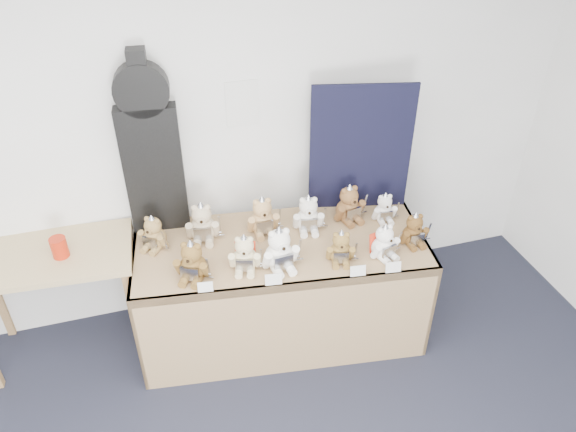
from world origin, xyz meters
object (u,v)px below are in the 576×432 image
object	(u,v)px
guitar_case	(151,148)
teddy_front_centre	(280,251)
teddy_back_left	(203,224)
side_table	(53,270)
teddy_front_end	(414,231)
teddy_front_left	(245,255)
teddy_back_right	(349,205)
teddy_front_right	(341,248)
teddy_front_far_right	(384,243)
teddy_back_end	(384,209)
teddy_back_centre_left	(263,217)
teddy_back_centre_right	(308,215)
display_table	(283,271)
teddy_front_far_left	(192,262)
teddy_back_far_left	(154,234)
red_cup	(59,247)

from	to	relation	value
guitar_case	teddy_front_centre	xyz separation A→B (m)	(0.63, -0.63, -0.46)
teddy_front_centre	teddy_back_left	world-z (taller)	teddy_front_centre
side_table	teddy_front_end	size ratio (longest dim) A/B	4.18
teddy_front_left	teddy_back_right	bearing A→B (deg)	36.45
teddy_front_right	teddy_front_far_right	size ratio (longest dim) A/B	0.95
guitar_case	teddy_back_end	size ratio (longest dim) A/B	5.28
teddy_back_left	side_table	bearing A→B (deg)	-172.50
teddy_front_far_right	teddy_back_centre_left	distance (m)	0.79
guitar_case	teddy_front_left	distance (m)	0.87
teddy_front_left	teddy_back_right	size ratio (longest dim) A/B	0.92
teddy_front_right	teddy_front_end	bearing A→B (deg)	19.46
guitar_case	side_table	bearing A→B (deg)	-160.61
teddy_back_centre_right	teddy_front_far_right	bearing A→B (deg)	-36.44
teddy_front_left	teddy_back_centre_right	bearing A→B (deg)	44.65
teddy_front_far_right	display_table	bearing A→B (deg)	143.99
display_table	teddy_back_right	distance (m)	0.62
teddy_front_centre	teddy_back_centre_left	bearing A→B (deg)	86.55
display_table	teddy_front_far_left	world-z (taller)	teddy_front_far_left
teddy_back_centre_right	teddy_back_far_left	bearing A→B (deg)	-174.15
guitar_case	display_table	bearing A→B (deg)	-29.44
red_cup	teddy_back_far_left	world-z (taller)	teddy_back_far_left
teddy_back_centre_left	teddy_back_end	xyz separation A→B (m)	(0.81, -0.10, -0.03)
teddy_front_end	teddy_back_right	bearing A→B (deg)	128.94
teddy_back_end	teddy_back_far_left	size ratio (longest dim) A/B	0.89
teddy_back_right	teddy_back_far_left	distance (m)	1.28
display_table	teddy_back_centre_left	world-z (taller)	teddy_back_centre_left
guitar_case	teddy_front_end	bearing A→B (deg)	-17.16
red_cup	teddy_front_far_left	xyz separation A→B (m)	(0.74, -0.37, 0.00)
guitar_case	red_cup	bearing A→B (deg)	-155.03
red_cup	teddy_back_centre_right	distance (m)	1.54
side_table	teddy_back_centre_left	size ratio (longest dim) A/B	3.55
teddy_front_far_left	teddy_front_right	distance (m)	0.88
guitar_case	teddy_front_end	xyz separation A→B (m)	(1.50, -0.65, -0.48)
teddy_front_centre	teddy_back_centre_right	bearing A→B (deg)	43.29
teddy_front_left	teddy_front_centre	size ratio (longest dim) A/B	0.86
teddy_front_far_left	teddy_front_right	bearing A→B (deg)	19.87
teddy_front_right	teddy_back_centre_left	bearing A→B (deg)	147.57
red_cup	teddy_front_centre	xyz separation A→B (m)	(1.25, -0.42, 0.01)
teddy_back_left	teddy_back_centre_right	xyz separation A→B (m)	(0.67, -0.09, -0.01)
guitar_case	teddy_front_right	distance (m)	1.30
teddy_front_centre	teddy_back_far_left	size ratio (longest dim) A/B	1.23
teddy_front_left	teddy_back_left	size ratio (longest dim) A/B	0.91
teddy_back_far_left	teddy_back_centre_left	bearing A→B (deg)	34.43
teddy_back_centre_left	teddy_back_end	world-z (taller)	teddy_back_centre_left
teddy_front_centre	guitar_case	bearing A→B (deg)	130.25
display_table	teddy_back_right	size ratio (longest dim) A/B	6.73
teddy_front_far_right	teddy_back_end	xyz separation A→B (m)	(0.16, 0.35, -0.01)
teddy_front_far_left	teddy_back_far_left	world-z (taller)	teddy_front_far_left
teddy_front_centre	teddy_back_left	distance (m)	0.56
teddy_back_left	teddy_back_far_left	distance (m)	0.31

